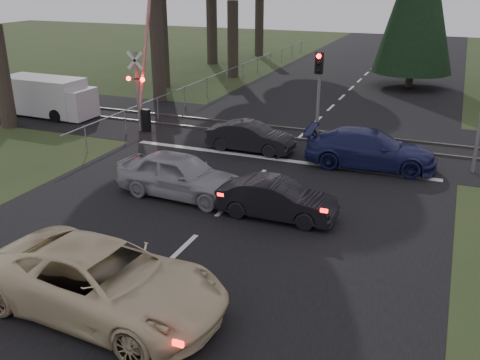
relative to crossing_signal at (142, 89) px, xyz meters
The scene contains 15 objects.
ground 12.37m from the crossing_signal, 53.38° to the right, with size 120.00×120.00×0.00m, color #2B3E1C.
road 7.56m from the crossing_signal, ahead, with size 14.00×100.00×0.01m, color black.
rail_corridor 7.88m from the crossing_signal, 16.92° to the left, with size 120.00×8.00×0.01m, color black.
stop_line 7.72m from the crossing_signal, 12.30° to the right, with size 13.00×0.35×0.00m, color silver.
rail_near 7.68m from the crossing_signal, 11.00° to the left, with size 120.00×0.12×0.10m, color #59544C.
rail_far 8.13m from the crossing_signal, 22.50° to the left, with size 120.00×0.12×0.10m, color #59544C.
crossing_signal is the anchor object (origin of this frame).
traffic_signal_center 8.36m from the crossing_signal, ahead, with size 0.32×0.48×4.10m.
fence_left 12.89m from the crossing_signal, 92.37° to the left, with size 0.10×36.00×1.20m, color slate, non-canonical shape.
cream_coupe 14.97m from the crossing_signal, 61.69° to the right, with size 2.64×5.72×1.59m, color beige.
dark_hatchback 11.49m from the crossing_signal, 37.40° to the right, with size 1.30×3.72×1.22m, color black.
silver_car 8.58m from the crossing_signal, 50.02° to the right, with size 1.80×4.47×1.52m, color #95979C.
blue_sedan 11.09m from the crossing_signal, ahead, with size 2.07×5.09×1.48m, color #1A1F50.
dark_car_far 6.11m from the crossing_signal, ahead, with size 1.31×3.76×1.24m, color black.
white_van 6.34m from the crossing_signal, behind, with size 5.28×2.15×2.04m.
Camera 1 is at (6.46, -11.70, 7.17)m, focal length 40.00 mm.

